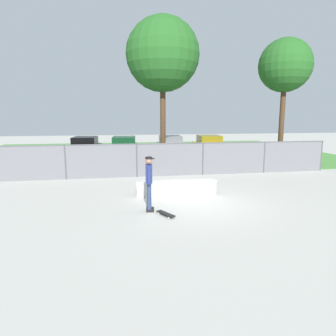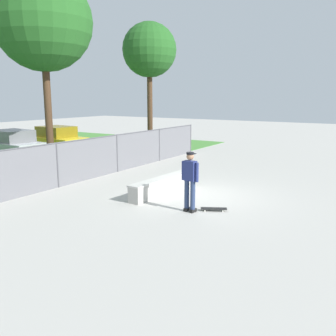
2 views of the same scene
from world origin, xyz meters
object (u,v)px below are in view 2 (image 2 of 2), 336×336
at_px(skateboard, 214,209).
at_px(car_silver, 12,145).
at_px(skateboarder, 190,179).
at_px(tree_near_right, 149,51).
at_px(car_yellow, 56,140).
at_px(tree_near_left, 43,22).
at_px(concrete_ledge, 162,186).

relative_size(skateboard, car_silver, 0.19).
xyz_separation_m(skateboarder, tree_near_right, (9.27, 7.89, 5.09)).
bearing_deg(skateboarder, skateboard, -52.46).
xyz_separation_m(car_silver, car_yellow, (3.04, -0.06, 0.00)).
xyz_separation_m(tree_near_left, car_silver, (1.29, 4.66, -5.76)).
height_order(concrete_ledge, skateboarder, skateboarder).
relative_size(skateboarder, tree_near_left, 0.21).
distance_m(concrete_ledge, skateboard, 2.62).
bearing_deg(tree_near_left, car_silver, 74.46).
xyz_separation_m(skateboard, car_silver, (2.61, 13.46, 0.77)).
relative_size(concrete_ledge, tree_near_right, 0.42).
height_order(concrete_ledge, car_yellow, car_yellow).
distance_m(concrete_ledge, tree_near_right, 11.56).
bearing_deg(tree_near_right, skateboarder, -139.62).
xyz_separation_m(concrete_ledge, car_silver, (1.76, 10.99, 0.53)).
distance_m(car_silver, car_yellow, 3.04).
distance_m(concrete_ledge, skateboarder, 2.39).
xyz_separation_m(concrete_ledge, car_yellow, (4.80, 10.93, 0.53)).
bearing_deg(car_yellow, car_silver, 178.91).
xyz_separation_m(skateboarder, skateboard, (0.46, -0.60, -0.96)).
height_order(skateboarder, tree_near_right, tree_near_right).
height_order(concrete_ledge, car_silver, car_silver).
height_order(skateboard, tree_near_left, tree_near_left).
distance_m(skateboard, car_yellow, 14.56).
bearing_deg(skateboard, skateboarder, 127.54).
distance_m(skateboard, car_silver, 13.73).
distance_m(skateboarder, car_silver, 13.22).
bearing_deg(skateboarder, car_silver, 76.58).
relative_size(skateboard, tree_near_right, 0.10).
relative_size(skateboarder, tree_near_right, 0.24).
xyz_separation_m(skateboarder, car_yellow, (6.11, 12.80, -0.19)).
bearing_deg(car_silver, concrete_ledge, -99.12).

